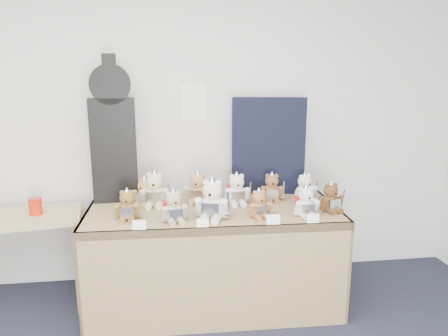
{
  "coord_description": "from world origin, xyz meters",
  "views": [
    {
      "loc": [
        0.38,
        -1.18,
        1.84
      ],
      "look_at": [
        0.79,
        1.84,
        1.13
      ],
      "focal_mm": 35.0,
      "sensor_mm": 36.0,
      "label": 1
    }
  ],
  "objects": [
    {
      "name": "room_shell",
      "position": [
        0.62,
        2.49,
        1.54
      ],
      "size": [
        6.0,
        6.0,
        6.0
      ],
      "color": "silver",
      "rests_on": "floor"
    },
    {
      "name": "display_table",
      "position": [
        0.72,
        1.86,
        0.62
      ],
      "size": [
        1.92,
        0.85,
        0.79
      ],
      "rotation": [
        0.0,
        0.0,
        -0.03
      ],
      "color": "#896645",
      "rests_on": "floor"
    },
    {
      "name": "side_table",
      "position": [
        -0.73,
        2.11,
        0.62
      ],
      "size": [
        0.96,
        0.62,
        0.75
      ],
      "rotation": [
        0.0,
        0.0,
        0.14
      ],
      "color": "tan",
      "rests_on": "floor"
    },
    {
      "name": "guitar_case",
      "position": [
        -0.02,
        2.24,
        1.35
      ],
      "size": [
        0.35,
        0.12,
        1.14
      ],
      "rotation": [
        0.0,
        0.0,
        0.05
      ],
      "color": "black",
      "rests_on": "display_table"
    },
    {
      "name": "navy_board",
      "position": [
        1.22,
        2.28,
        1.19
      ],
      "size": [
        0.6,
        0.12,
        0.81
      ],
      "primitive_type": "cube",
      "rotation": [
        0.0,
        0.0,
        -0.16
      ],
      "color": "black",
      "rests_on": "display_table"
    },
    {
      "name": "red_cup",
      "position": [
        -0.6,
        2.12,
        0.81
      ],
      "size": [
        0.1,
        0.1,
        0.13
      ],
      "primitive_type": "cylinder",
      "color": "red",
      "rests_on": "side_table"
    },
    {
      "name": "teddy_front_far_left",
      "position": [
        0.11,
        1.79,
        0.89
      ],
      "size": [
        0.2,
        0.16,
        0.24
      ],
      "rotation": [
        0.0,
        0.0,
        -0.05
      ],
      "color": "brown",
      "rests_on": "display_table"
    },
    {
      "name": "teddy_front_left",
      "position": [
        0.42,
        1.7,
        0.89
      ],
      "size": [
        0.21,
        0.19,
        0.25
      ],
      "rotation": [
        0.0,
        0.0,
        0.22
      ],
      "color": "tan",
      "rests_on": "display_table"
    },
    {
      "name": "teddy_front_centre",
      "position": [
        0.69,
        1.72,
        0.92
      ],
      "size": [
        0.26,
        0.25,
        0.33
      ],
      "rotation": [
        0.0,
        0.0,
        -0.32
      ],
      "color": "silver",
      "rests_on": "display_table"
    },
    {
      "name": "teddy_front_right",
      "position": [
        1.03,
        1.71,
        0.88
      ],
      "size": [
        0.19,
        0.17,
        0.23
      ],
      "rotation": [
        0.0,
        0.0,
        0.2
      ],
      "color": "#A1643D",
      "rests_on": "display_table"
    },
    {
      "name": "teddy_front_far_right",
      "position": [
        1.36,
        1.68,
        0.89
      ],
      "size": [
        0.21,
        0.18,
        0.25
      ],
      "rotation": [
        0.0,
        0.0,
        0.11
      ],
      "color": "silver",
      "rests_on": "display_table"
    },
    {
      "name": "teddy_front_end",
      "position": [
        1.58,
        1.76,
        0.89
      ],
      "size": [
        0.21,
        0.19,
        0.25
      ],
      "rotation": [
        0.0,
        0.0,
        0.27
      ],
      "color": "brown",
      "rests_on": "display_table"
    },
    {
      "name": "teddy_back_left",
      "position": [
        0.29,
        2.07,
        0.91
      ],
      "size": [
        0.25,
        0.21,
        0.3
      ],
      "rotation": [
        0.0,
        0.0,
        -0.13
      ],
      "color": "beige",
      "rests_on": "display_table"
    },
    {
      "name": "teddy_back_centre_left",
      "position": [
        0.62,
        2.1,
        0.9
      ],
      "size": [
        0.22,
        0.22,
        0.28
      ],
      "rotation": [
        0.0,
        0.0,
        -0.34
      ],
      "color": "tan",
      "rests_on": "display_table"
    },
    {
      "name": "teddy_back_centre_right",
      "position": [
        0.92,
        2.04,
        0.9
      ],
      "size": [
        0.22,
        0.19,
        0.27
      ],
      "rotation": [
        0.0,
        0.0,
        0.03
      ],
      "color": "silver",
      "rests_on": "display_table"
    },
    {
      "name": "teddy_back_right",
      "position": [
        1.21,
        2.09,
        0.89
      ],
      "size": [
        0.21,
        0.18,
        0.25
      ],
      "rotation": [
        0.0,
        0.0,
        -0.13
      ],
      "color": "brown",
      "rests_on": "display_table"
    },
    {
      "name": "teddy_back_end",
      "position": [
        1.46,
        2.02,
        0.89
      ],
      "size": [
        0.21,
        0.2,
        0.26
      ],
      "rotation": [
        0.0,
        0.0,
        0.39
      ],
      "color": "white",
      "rests_on": "display_table"
    },
    {
      "name": "teddy_back_far_left",
      "position": [
        0.21,
        2.1,
        0.89
      ],
      "size": [
        0.2,
        0.2,
        0.25
      ],
      "rotation": [
        0.0,
        0.0,
        -0.51
      ],
      "color": "#A17A4B",
      "rests_on": "display_table"
    },
    {
      "name": "entry_card_a",
      "position": [
        0.19,
        1.58,
        0.82
      ],
      "size": [
        0.09,
        0.02,
        0.06
      ],
      "primitive_type": "cube",
      "rotation": [
        -0.24,
        0.0,
        -0.03
      ],
      "color": "white",
      "rests_on": "display_table"
    },
    {
      "name": "entry_card_b",
      "position": [
        0.61,
        1.56,
        0.82
      ],
      "size": [
        0.08,
        0.02,
        0.06
      ],
      "primitive_type": "cube",
      "rotation": [
        -0.24,
        0.0,
        -0.03
      ],
      "color": "white",
      "rests_on": "display_table"
    },
    {
      "name": "entry_card_c",
      "position": [
        1.09,
        1.55,
        0.83
      ],
      "size": [
        0.09,
        0.02,
        0.07
      ],
      "primitive_type": "cube",
      "rotation": [
        -0.24,
        0.0,
        -0.03
      ],
      "color": "white",
      "rests_on": "display_table"
    },
    {
      "name": "entry_card_d",
      "position": [
        1.37,
        1.54,
        0.82
      ],
      "size": [
        0.09,
        0.02,
        0.06
      ],
      "primitive_type": "cube",
      "rotation": [
        -0.24,
        0.0,
        -0.03
      ],
      "color": "white",
      "rests_on": "display_table"
    }
  ]
}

